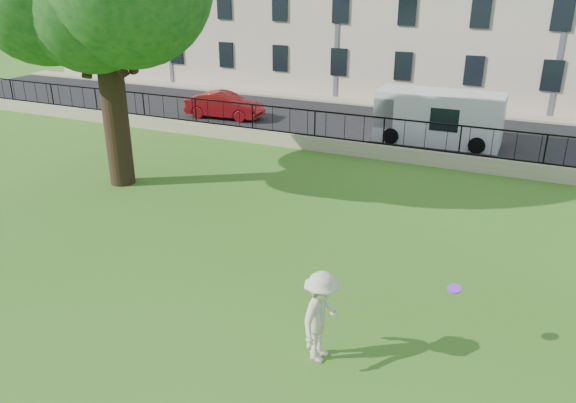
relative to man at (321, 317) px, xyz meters
The scene contains 9 objects.
ground 2.88m from the man, 156.87° to the left, with size 120.00×120.00×0.00m, color #356C19.
retaining_wall 13.32m from the man, 100.83° to the left, with size 50.00×0.40×0.60m, color gray.
iron_railing 13.31m from the man, 100.83° to the left, with size 50.00×0.05×1.13m.
street 17.97m from the man, 98.01° to the left, with size 60.00×9.00×0.01m, color black.
sidewalk 23.12m from the man, 96.21° to the left, with size 60.00×1.40×0.12m, color gray.
man is the anchor object (origin of this frame).
frisbee 2.66m from the man, 33.47° to the left, with size 0.27×0.27×0.03m, color #8529EA.
red_sedan 20.38m from the man, 126.09° to the left, with size 1.42×4.07×1.34m, color maroon.
white_van 16.50m from the man, 93.35° to the left, with size 5.40×2.11×2.27m, color silver.
Camera 1 is at (5.75, -9.58, 6.99)m, focal length 35.00 mm.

